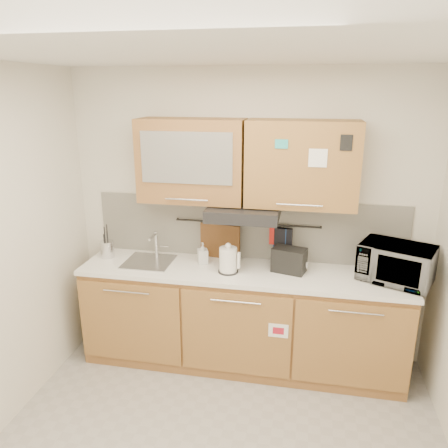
% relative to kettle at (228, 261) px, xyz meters
% --- Properties ---
extents(ceiling, '(3.20, 3.20, 0.00)m').
position_rel_kettle_xyz_m(ceiling, '(0.11, -1.12, 1.58)').
color(ceiling, white).
rests_on(ceiling, wall_back).
extents(wall_back, '(3.20, 0.00, 3.20)m').
position_rel_kettle_xyz_m(wall_back, '(0.11, 0.38, 0.28)').
color(wall_back, silver).
rests_on(wall_back, ground).
extents(base_cabinet, '(2.80, 0.64, 0.88)m').
position_rel_kettle_xyz_m(base_cabinet, '(0.11, 0.07, -0.62)').
color(base_cabinet, '#995E36').
rests_on(base_cabinet, floor).
extents(countertop, '(2.82, 0.62, 0.04)m').
position_rel_kettle_xyz_m(countertop, '(0.11, 0.07, -0.12)').
color(countertop, white).
rests_on(countertop, base_cabinet).
extents(backsplash, '(2.80, 0.02, 0.56)m').
position_rel_kettle_xyz_m(backsplash, '(0.11, 0.37, 0.18)').
color(backsplash, silver).
rests_on(backsplash, countertop).
extents(upper_cabinets, '(1.82, 0.37, 0.70)m').
position_rel_kettle_xyz_m(upper_cabinets, '(0.10, 0.20, 0.81)').
color(upper_cabinets, '#995E36').
rests_on(upper_cabinets, wall_back).
extents(range_hood, '(0.60, 0.46, 0.10)m').
position_rel_kettle_xyz_m(range_hood, '(0.11, 0.13, 0.40)').
color(range_hood, black).
rests_on(range_hood, upper_cabinets).
extents(sink, '(0.42, 0.40, 0.26)m').
position_rel_kettle_xyz_m(sink, '(-0.74, 0.09, -0.10)').
color(sink, silver).
rests_on(sink, countertop).
extents(utensil_rail, '(1.30, 0.02, 0.02)m').
position_rel_kettle_xyz_m(utensil_rail, '(0.11, 0.33, 0.24)').
color(utensil_rail, black).
rests_on(utensil_rail, backsplash).
extents(utensil_crock, '(0.16, 0.16, 0.31)m').
position_rel_kettle_xyz_m(utensil_crock, '(-1.16, 0.13, -0.02)').
color(utensil_crock, silver).
rests_on(utensil_crock, countertop).
extents(kettle, '(0.19, 0.17, 0.26)m').
position_rel_kettle_xyz_m(kettle, '(0.00, 0.00, 0.00)').
color(kettle, white).
rests_on(kettle, countertop).
extents(toaster, '(0.31, 0.23, 0.21)m').
position_rel_kettle_xyz_m(toaster, '(0.50, 0.11, 0.00)').
color(toaster, black).
rests_on(toaster, countertop).
extents(microwave, '(0.66, 0.56, 0.31)m').
position_rel_kettle_xyz_m(microwave, '(1.36, 0.09, 0.05)').
color(microwave, '#999999').
rests_on(microwave, countertop).
extents(soap_bottle, '(0.11, 0.11, 0.19)m').
position_rel_kettle_xyz_m(soap_bottle, '(-0.26, 0.15, -0.01)').
color(soap_bottle, '#999999').
rests_on(soap_bottle, countertop).
extents(cutting_board, '(0.37, 0.08, 0.46)m').
position_rel_kettle_xyz_m(cutting_board, '(-0.14, 0.32, -0.02)').
color(cutting_board, brown).
rests_on(cutting_board, utensil_rail).
extents(oven_mitt, '(0.12, 0.05, 0.19)m').
position_rel_kettle_xyz_m(oven_mitt, '(0.41, 0.32, 0.12)').
color(oven_mitt, navy).
rests_on(oven_mitt, utensil_rail).
extents(dark_pouch, '(0.16, 0.07, 0.25)m').
position_rel_kettle_xyz_m(dark_pouch, '(0.44, 0.32, 0.09)').
color(dark_pouch, black).
rests_on(dark_pouch, utensil_rail).
extents(pot_holder, '(0.13, 0.02, 0.15)m').
position_rel_kettle_xyz_m(pot_holder, '(0.38, 0.32, 0.14)').
color(pot_holder, red).
rests_on(pot_holder, utensil_rail).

